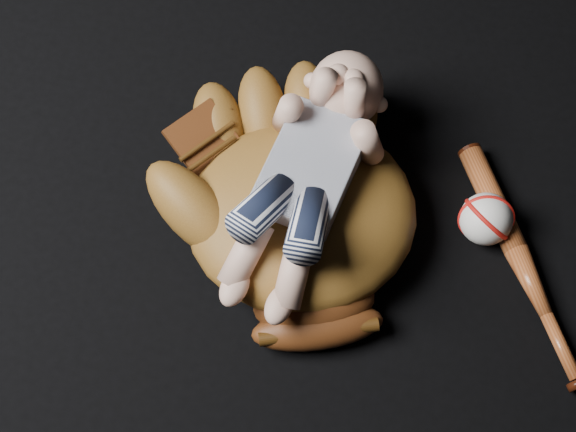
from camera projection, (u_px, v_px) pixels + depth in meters
The scene contains 4 objects.
baseball_glove at pixel (302, 209), 1.26m from camera, with size 0.41×0.47×0.15m, color brown, non-canonical shape.
newborn_baby at pixel (302, 183), 1.20m from camera, with size 0.19×0.41×0.16m, color #D3A088, non-canonical shape.
baseball_bat at pixel (522, 264), 1.28m from camera, with size 0.04×0.39×0.04m, color #96431D, non-canonical shape.
baseball at pixel (486, 219), 1.29m from camera, with size 0.08×0.08×0.08m, color white.
Camera 1 is at (0.12, -0.58, 1.21)m, focal length 55.00 mm.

